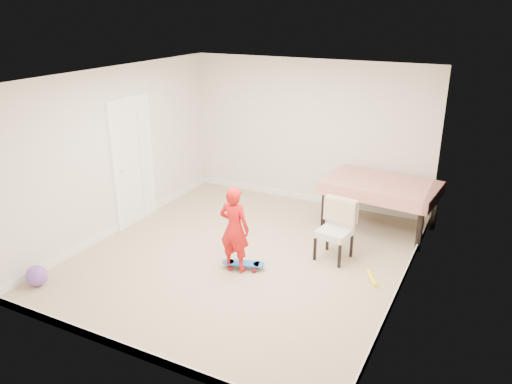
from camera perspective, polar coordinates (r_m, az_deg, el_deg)
The scene contains 17 objects.
ground at distance 7.39m, azimuth -1.40°, elevation -7.28°, with size 5.00×5.00×0.00m, color tan.
ceiling at distance 6.59m, azimuth -1.60°, elevation 12.97°, with size 4.50×5.00×0.04m, color silver.
wall_back at distance 9.05m, azimuth 6.02°, elevation 6.73°, with size 4.50×0.04×2.60m, color beige.
wall_front at distance 5.00m, azimuth -15.18°, elevation -5.74°, with size 4.50×0.04×2.60m, color beige.
wall_left at distance 8.13m, azimuth -15.51°, elevation 4.49°, with size 0.04×5.00×2.60m, color beige.
wall_right at distance 6.19m, azimuth 16.98°, elevation -0.70°, with size 0.04×5.00×2.60m, color beige.
door at distance 8.42m, azimuth -13.94°, elevation 3.22°, with size 0.10×0.94×2.11m, color white.
baseboard_back at distance 9.43m, azimuth 5.77°, elevation -0.58°, with size 4.50×0.02×0.12m, color white.
baseboard_front at distance 5.64m, azimuth -14.04°, elevation -17.15°, with size 4.50×0.02×0.12m, color white.
baseboard_left at distance 8.55m, azimuth -14.77°, elevation -3.50°, with size 0.02×5.00×0.12m, color white.
baseboard_right at distance 6.73m, azimuth 15.95°, elevation -10.60°, with size 0.02×5.00×0.12m, color white.
dining_table at distance 8.32m, azimuth 13.94°, elevation -1.50°, with size 1.73×1.09×0.82m, color #B90921, non-canonical shape.
dining_chair at distance 7.20m, azimuth 8.94°, elevation -4.39°, with size 0.48×0.56×0.88m, color white, non-canonical shape.
skateboard at distance 7.03m, azimuth -1.43°, elevation -8.40°, with size 0.60×0.22×0.09m, color blue, non-canonical shape.
child at distance 6.75m, azimuth -2.49°, elevation -4.47°, with size 0.44×0.29×1.19m, color red.
balloon at distance 7.20m, azimuth -23.77°, elevation -8.76°, with size 0.28×0.28×0.28m, color #784DB9.
foam_toy at distance 6.94m, azimuth 13.11°, elevation -9.56°, with size 0.06×0.06×0.40m, color yellow.
Camera 1 is at (3.12, -5.74, 3.46)m, focal length 35.00 mm.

